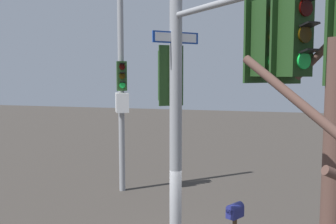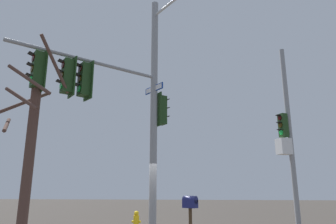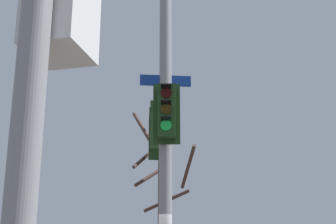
{
  "view_description": "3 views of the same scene",
  "coord_description": "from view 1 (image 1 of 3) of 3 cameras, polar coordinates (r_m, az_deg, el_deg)",
  "views": [
    {
      "loc": [
        7.79,
        2.24,
        4.58
      ],
      "look_at": [
        -0.38,
        -0.0,
        3.74
      ],
      "focal_mm": 41.1,
      "sensor_mm": 36.0,
      "label": 1
    },
    {
      "loc": [
        -1.93,
        11.25,
        1.6
      ],
      "look_at": [
        -0.71,
        0.51,
        4.34
      ],
      "focal_mm": 32.82,
      "sensor_mm": 36.0,
      "label": 2
    },
    {
      "loc": [
        -7.98,
        -6.36,
        1.48
      ],
      "look_at": [
        -0.16,
        0.15,
        4.61
      ],
      "focal_mm": 54.36,
      "sensor_mm": 36.0,
      "label": 3
    }
  ],
  "objects": [
    {
      "name": "main_signal_pole_assembly",
      "position": [
        7.22,
        6.85,
        8.91
      ],
      "size": [
        6.37,
        4.14,
        9.04
      ],
      "rotation": [
        0.0,
        0.0,
        0.75
      ],
      "color": "gray",
      "rests_on": "ground"
    },
    {
      "name": "secondary_pole_assembly",
      "position": [
        14.73,
        -6.92,
        3.63
      ],
      "size": [
        0.85,
        0.68,
        8.38
      ],
      "rotation": [
        0.0,
        0.0,
        0.46
      ],
      "color": "gray",
      "rests_on": "ground"
    },
    {
      "name": "mailbox",
      "position": [
        9.95,
        9.9,
        -14.82
      ],
      "size": [
        0.5,
        0.43,
        1.41
      ],
      "rotation": [
        0.0,
        0.0,
        1.03
      ],
      "color": "#4C3823",
      "rests_on": "ground"
    },
    {
      "name": "bare_tree_behind_pole",
      "position": [
        5.15,
        23.61,
        -15.03
      ],
      "size": [
        1.95,
        2.06,
        5.95
      ],
      "color": "brown",
      "rests_on": "ground"
    }
  ]
}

